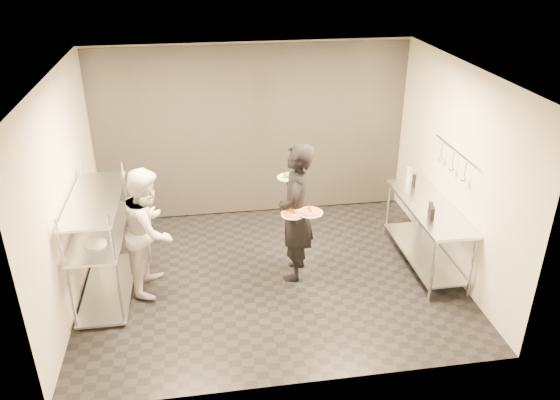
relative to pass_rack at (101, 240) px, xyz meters
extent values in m
cube|color=black|center=(2.15, 0.00, -0.77)|extent=(5.00, 4.00, 0.00)
cube|color=silver|center=(2.15, 0.00, 2.03)|extent=(5.00, 4.00, 0.00)
cube|color=beige|center=(2.15, 2.00, 0.63)|extent=(5.00, 0.00, 2.80)
cube|color=beige|center=(2.15, -2.00, 0.63)|extent=(5.00, 0.00, 2.80)
cube|color=beige|center=(-0.35, 0.00, 0.63)|extent=(0.00, 4.00, 2.80)
cube|color=beige|center=(4.65, 0.00, 0.63)|extent=(0.00, 4.00, 2.80)
cube|color=silver|center=(2.15, 1.97, 0.63)|extent=(4.90, 0.04, 2.74)
cylinder|color=#B0B2B7|center=(-0.27, -0.77, -0.02)|extent=(0.04, 0.04, 1.50)
cylinder|color=#B0B2B7|center=(-0.27, 0.77, -0.02)|extent=(0.04, 0.04, 1.50)
cylinder|color=#B0B2B7|center=(0.27, -0.77, -0.02)|extent=(0.04, 0.04, 1.50)
cylinder|color=#B0B2B7|center=(0.27, 0.77, -0.02)|extent=(0.04, 0.04, 1.50)
cube|color=silver|center=(0.00, 0.00, -0.72)|extent=(0.60, 1.60, 0.03)
cube|color=silver|center=(0.00, 0.00, 0.13)|extent=(0.60, 1.60, 0.03)
cube|color=silver|center=(0.00, 0.00, 0.58)|extent=(0.60, 1.60, 0.03)
cylinder|color=silver|center=(0.00, -0.35, 0.16)|extent=(0.26, 0.26, 0.01)
cylinder|color=silver|center=(0.00, 0.10, 0.16)|extent=(0.26, 0.26, 0.01)
cylinder|color=#B0B2B7|center=(4.07, -0.86, -0.32)|extent=(0.04, 0.04, 0.90)
cylinder|color=#B0B2B7|center=(4.07, 0.86, -0.32)|extent=(0.04, 0.04, 0.90)
cylinder|color=#B0B2B7|center=(4.59, -0.86, -0.32)|extent=(0.04, 0.04, 0.90)
cylinder|color=#B0B2B7|center=(4.59, 0.86, -0.32)|extent=(0.04, 0.04, 0.90)
cube|color=silver|center=(4.33, 0.00, -0.59)|extent=(0.57, 1.71, 0.03)
cube|color=silver|center=(4.33, 0.00, 0.13)|extent=(0.60, 1.80, 0.04)
cylinder|color=#B0B2B7|center=(4.59, 0.00, 0.93)|extent=(0.02, 1.20, 0.02)
cylinder|color=#B0B2B7|center=(4.57, -0.35, 0.80)|extent=(0.01, 0.01, 0.22)
sphere|color=#B0B2B7|center=(4.57, -0.35, 0.67)|extent=(0.07, 0.07, 0.07)
cylinder|color=#B0B2B7|center=(4.57, 0.00, 0.80)|extent=(0.01, 0.01, 0.22)
sphere|color=#B0B2B7|center=(4.57, 0.00, 0.67)|extent=(0.07, 0.07, 0.07)
cylinder|color=#B0B2B7|center=(4.57, 0.35, 0.80)|extent=(0.01, 0.01, 0.22)
sphere|color=#B0B2B7|center=(4.57, 0.35, 0.67)|extent=(0.07, 0.07, 0.07)
imported|color=black|center=(2.49, 0.02, 0.18)|extent=(0.66, 0.81, 1.91)
imported|color=beige|center=(0.60, 0.05, 0.07)|extent=(0.77, 0.92, 1.68)
cylinder|color=silver|center=(2.41, -0.19, 0.28)|extent=(0.30, 0.30, 0.01)
cylinder|color=#B57D41|center=(2.41, -0.19, 0.29)|extent=(0.27, 0.27, 0.02)
cylinder|color=#AF2817|center=(2.41, -0.19, 0.30)|extent=(0.24, 0.24, 0.01)
sphere|color=#1C5B14|center=(2.41, -0.19, 0.31)|extent=(0.04, 0.04, 0.04)
cylinder|color=silver|center=(2.63, -0.24, 0.31)|extent=(0.32, 0.32, 0.01)
cylinder|color=#B57D41|center=(2.63, -0.24, 0.32)|extent=(0.28, 0.28, 0.02)
cylinder|color=#AF2817|center=(2.63, -0.24, 0.33)|extent=(0.25, 0.25, 0.01)
sphere|color=#1C5B14|center=(2.63, -0.24, 0.34)|extent=(0.04, 0.04, 0.04)
cylinder|color=silver|center=(2.43, 0.32, 0.56)|extent=(0.28, 0.28, 0.01)
ellipsoid|color=#265B16|center=(2.43, 0.32, 0.59)|extent=(0.13, 0.13, 0.07)
cube|color=black|center=(4.21, -0.31, 0.24)|extent=(0.11, 0.24, 0.17)
cylinder|color=gray|center=(4.32, 0.80, 0.27)|extent=(0.07, 0.07, 0.23)
cylinder|color=gray|center=(4.34, 0.78, 0.26)|extent=(0.07, 0.07, 0.22)
cylinder|color=black|center=(4.33, 0.61, 0.25)|extent=(0.06, 0.06, 0.19)
camera|label=1|loc=(1.31, -6.19, 3.49)|focal=35.00mm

